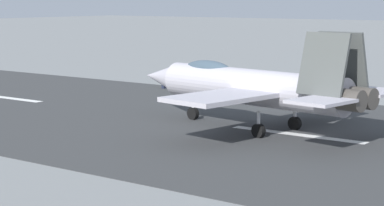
# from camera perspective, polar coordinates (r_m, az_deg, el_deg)

# --- Properties ---
(ground_plane) EXTENTS (400.00, 400.00, 0.00)m
(ground_plane) POSITION_cam_1_polar(r_m,az_deg,el_deg) (38.87, 8.76, -2.59)
(ground_plane) COLOR gray
(runway_strip) EXTENTS (240.00, 26.00, 0.02)m
(runway_strip) POSITION_cam_1_polar(r_m,az_deg,el_deg) (38.86, 8.78, -2.58)
(runway_strip) COLOR #363738
(runway_strip) RESTS_ON ground
(fighter_jet) EXTENTS (16.89, 13.52, 5.69)m
(fighter_jet) POSITION_cam_1_polar(r_m,az_deg,el_deg) (39.94, 4.77, 1.39)
(fighter_jet) COLOR #B6B1BD
(fighter_jet) RESTS_ON ground
(crew_person) EXTENTS (0.28, 0.70, 1.61)m
(crew_person) POSITION_cam_1_polar(r_m,az_deg,el_deg) (58.29, -2.27, 1.95)
(crew_person) COLOR #1E2338
(crew_person) RESTS_ON ground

